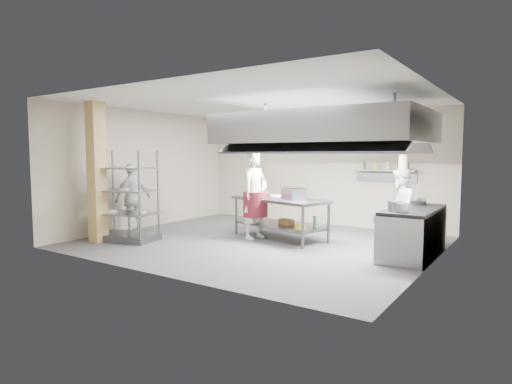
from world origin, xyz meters
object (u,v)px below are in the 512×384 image
Objects in this scene: island at (280,219)px; chef_head at (255,195)px; cooking_range at (413,234)px; pass_rack at (126,196)px; stockpot at (395,206)px; chef_line at (400,207)px; griddle at (294,194)px; chef_plating at (133,198)px.

island is 1.16× the size of chef_head.
island reaches higher than cooking_range.
cooking_range is at bearing -81.24° from chef_head.
island is at bearing 24.63° from pass_rack.
stockpot reaches higher than cooking_range.
cooking_range is 1.24× the size of chef_line.
stockpot is (3.21, -0.39, 0.00)m from chef_head.
griddle is (3.07, 2.01, 0.04)m from pass_rack.
pass_rack is at bearing -114.11° from griddle.
griddle is at bearing 164.90° from stockpot.
chef_line reaches higher than cooking_range.
chef_line is 2.21m from griddle.
pass_rack is 5.59m from stockpot.
chef_line is 6.33× the size of stockpot.
chef_plating is 6.66× the size of stockpot.
chef_head reaches higher than pass_rack.
pass_rack is at bearing -68.59° from chef_line.
chef_line is (2.42, 0.79, 0.35)m from island.
chef_plating is at bearing -140.53° from island.
stockpot reaches higher than island.
stockpot is (-0.17, -0.59, 0.57)m from cooking_range.
pass_rack is at bearing -160.58° from cooking_range.
cooking_range is at bearing 31.68° from griddle.
island is 1.15× the size of cooking_range.
chef_plating is (-6.08, -1.36, 0.43)m from cooking_range.
chef_head is 1.16× the size of chef_plating.
chef_head is at bearing -77.37° from chef_line.
chef_line reaches higher than island.
stockpot is (0.31, -1.45, 0.18)m from chef_line.
chef_line is at bearing 101.98° from stockpot.
cooking_range is at bearing 6.88° from pass_rack.
griddle is at bearing 179.04° from cooking_range.
pass_rack is 5.96m from cooking_range.
pass_rack reaches higher than island.
chef_line is 1.50m from stockpot.
cooking_range is 1.06m from chef_line.
chef_head is (-0.48, -0.28, 0.53)m from island.
griddle reaches higher than island.
chef_line is at bearing 54.51° from griddle.
cooking_range is 4.09× the size of griddle.
pass_rack reaches higher than griddle.
chef_plating is (-2.70, -1.15, -0.14)m from chef_head.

